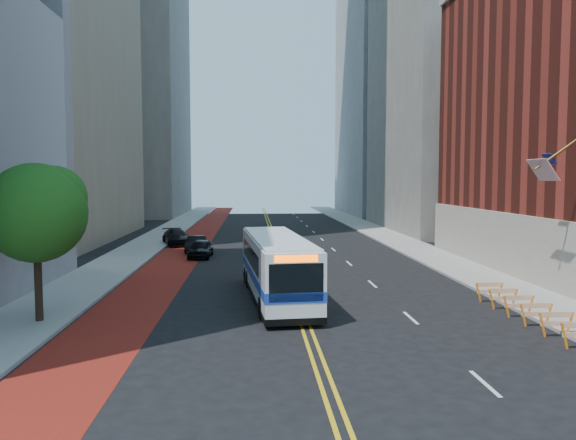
% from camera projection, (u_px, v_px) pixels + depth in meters
% --- Properties ---
extents(ground, '(160.00, 160.00, 0.00)m').
position_uv_depth(ground, '(319.00, 365.00, 18.66)').
color(ground, black).
rests_on(ground, ground).
extents(sidewalk_left, '(4.00, 140.00, 0.15)m').
position_uv_depth(sidewalk_left, '(138.00, 250.00, 47.76)').
color(sidewalk_left, gray).
rests_on(sidewalk_left, ground).
extents(sidewalk_right, '(4.00, 140.00, 0.15)m').
position_uv_depth(sidewalk_right, '(415.00, 248.00, 49.26)').
color(sidewalk_right, gray).
rests_on(sidewalk_right, ground).
extents(bus_lane_paint, '(3.60, 140.00, 0.01)m').
position_uv_depth(bus_lane_paint, '(184.00, 251.00, 48.01)').
color(bus_lane_paint, maroon).
rests_on(bus_lane_paint, ground).
extents(center_line_inner, '(0.14, 140.00, 0.01)m').
position_uv_depth(center_line_inner, '(276.00, 250.00, 48.51)').
color(center_line_inner, gold).
rests_on(center_line_inner, ground).
extents(center_line_outer, '(0.14, 140.00, 0.01)m').
position_uv_depth(center_line_outer, '(280.00, 250.00, 48.53)').
color(center_line_outer, gold).
rests_on(center_line_outer, ground).
extents(lane_dashes, '(0.14, 98.20, 0.01)m').
position_uv_depth(lane_dashes, '(322.00, 239.00, 56.78)').
color(lane_dashes, silver).
rests_on(lane_dashes, ground).
extents(midrise_right_near, '(18.00, 26.00, 40.00)m').
position_uv_depth(midrise_right_near, '(465.00, 61.00, 66.38)').
color(midrise_right_near, slate).
rests_on(midrise_right_near, ground).
extents(midrise_right_far, '(20.00, 28.00, 55.00)m').
position_uv_depth(midrise_right_far, '(406.00, 53.00, 95.74)').
color(midrise_right_far, gray).
rests_on(midrise_right_far, ground).
extents(midrise_left_far, '(20.00, 26.00, 65.00)m').
position_uv_depth(midrise_left_far, '(119.00, 18.00, 92.36)').
color(midrise_left_far, slate).
rests_on(midrise_left_far, ground).
extents(construction_barriers, '(1.42, 10.91, 1.00)m').
position_uv_depth(construction_barriers, '(546.00, 315.00, 22.62)').
color(construction_barriers, orange).
rests_on(construction_barriers, ground).
extents(street_tree, '(4.20, 4.20, 6.70)m').
position_uv_depth(street_tree, '(38.00, 209.00, 23.60)').
color(street_tree, black).
rests_on(street_tree, sidewalk_left).
extents(transit_bus, '(3.66, 12.03, 3.26)m').
position_uv_depth(transit_bus, '(277.00, 266.00, 28.70)').
color(transit_bus, silver).
rests_on(transit_bus, ground).
extents(car_a, '(1.87, 4.22, 1.41)m').
position_uv_depth(car_a, '(201.00, 249.00, 43.83)').
color(car_a, black).
rests_on(car_a, ground).
extents(car_b, '(1.45, 4.10, 1.35)m').
position_uv_depth(car_b, '(196.00, 244.00, 46.98)').
color(car_b, black).
rests_on(car_b, ground).
extents(car_c, '(3.49, 5.39, 1.45)m').
position_uv_depth(car_c, '(176.00, 237.00, 52.05)').
color(car_c, black).
rests_on(car_c, ground).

